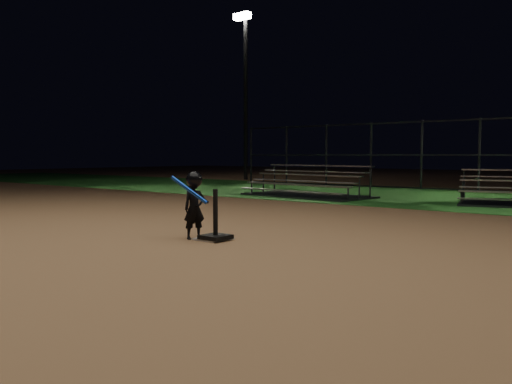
% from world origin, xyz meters
% --- Properties ---
extents(ground, '(80.00, 80.00, 0.00)m').
position_xyz_m(ground, '(0.00, 0.00, 0.00)').
color(ground, '#A7764B').
rests_on(ground, ground).
extents(grass_strip, '(60.00, 8.00, 0.01)m').
position_xyz_m(grass_strip, '(0.00, 10.00, 0.01)').
color(grass_strip, '#205B1D').
rests_on(grass_strip, ground).
extents(home_plate, '(0.45, 0.45, 0.02)m').
position_xyz_m(home_plate, '(0.00, 0.00, 0.01)').
color(home_plate, beige).
rests_on(home_plate, ground).
extents(batting_tee, '(0.38, 0.38, 0.73)m').
position_xyz_m(batting_tee, '(0.08, -0.04, 0.15)').
color(batting_tee, black).
rests_on(batting_tee, home_plate).
extents(child_batter, '(0.52, 0.50, 1.01)m').
position_xyz_m(child_batter, '(-0.26, -0.13, 0.54)').
color(child_batter, black).
rests_on(child_batter, ground).
extents(bleacher_left, '(4.04, 2.29, 0.95)m').
position_xyz_m(bleacher_left, '(-3.39, 7.61, 0.20)').
color(bleacher_left, '#BBBBC0').
rests_on(bleacher_left, ground).
extents(backstop_fence, '(20.08, 0.08, 2.50)m').
position_xyz_m(backstop_fence, '(0.00, 13.00, 1.25)').
color(backstop_fence, '#38383D').
rests_on(backstop_fence, ground).
extents(light_pole_left, '(0.90, 0.53, 8.30)m').
position_xyz_m(light_pole_left, '(-12.00, 14.94, 4.95)').
color(light_pole_left, '#2D2D30').
rests_on(light_pole_left, ground).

